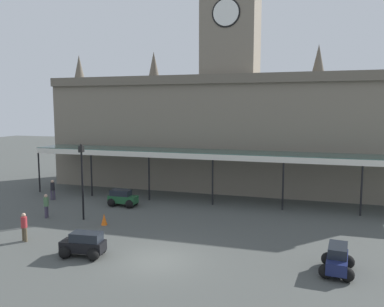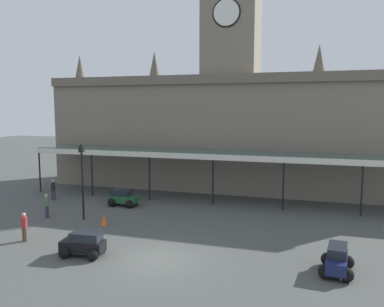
% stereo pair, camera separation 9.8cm
% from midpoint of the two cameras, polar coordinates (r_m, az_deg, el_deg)
% --- Properties ---
extents(ground_plane, '(140.00, 140.00, 0.00)m').
position_cam_midpoint_polar(ground_plane, '(20.20, -5.45, -15.44)').
color(ground_plane, '#474A47').
extents(station_building, '(34.15, 6.63, 19.84)m').
position_cam_midpoint_polar(station_building, '(36.54, 5.59, 4.48)').
color(station_building, slate).
rests_on(station_building, ground).
extents(entrance_canopy, '(32.53, 3.26, 4.09)m').
position_cam_midpoint_polar(entrance_canopy, '(31.32, 3.55, -0.00)').
color(entrance_canopy, '#38564C').
rests_on(entrance_canopy, ground).
extents(car_navy_estate, '(1.69, 2.33, 1.27)m').
position_cam_midpoint_polar(car_navy_estate, '(19.74, 20.50, -14.63)').
color(car_navy_estate, '#19214C').
rests_on(car_navy_estate, ground).
extents(car_green_estate, '(2.27, 1.57, 1.27)m').
position_cam_midpoint_polar(car_green_estate, '(30.78, -10.30, -6.60)').
color(car_green_estate, '#1E512D').
rests_on(car_green_estate, ground).
extents(car_black_estate, '(2.33, 1.70, 1.27)m').
position_cam_midpoint_polar(car_black_estate, '(21.21, -15.81, -12.94)').
color(car_black_estate, black).
rests_on(car_black_estate, ground).
extents(pedestrian_beside_cars, '(0.34, 0.34, 1.67)m').
position_cam_midpoint_polar(pedestrian_beside_cars, '(34.24, -19.94, -4.95)').
color(pedestrian_beside_cars, '#3F384C').
rests_on(pedestrian_beside_cars, ground).
extents(pedestrian_crossing_forecourt, '(0.38, 0.34, 1.67)m').
position_cam_midpoint_polar(pedestrian_crossing_forecourt, '(24.44, -23.62, -9.76)').
color(pedestrian_crossing_forecourt, brown).
rests_on(pedestrian_crossing_forecourt, ground).
extents(pedestrian_near_entrance, '(0.34, 0.38, 1.67)m').
position_cam_midpoint_polar(pedestrian_near_entrance, '(28.95, -20.80, -7.09)').
color(pedestrian_near_entrance, '#3F384C').
rests_on(pedestrian_near_entrance, ground).
extents(victorian_lamppost, '(0.30, 0.30, 5.22)m').
position_cam_midpoint_polar(victorian_lamppost, '(27.20, -16.01, -2.81)').
color(victorian_lamppost, black).
rests_on(victorian_lamppost, ground).
extents(traffic_cone, '(0.40, 0.40, 0.74)m').
position_cam_midpoint_polar(traffic_cone, '(26.25, -12.94, -9.45)').
color(traffic_cone, orange).
rests_on(traffic_cone, ground).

